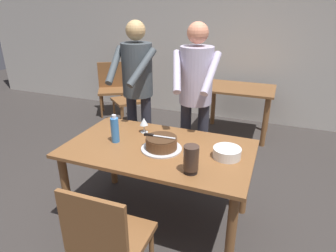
{
  "coord_description": "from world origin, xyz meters",
  "views": [
    {
      "loc": [
        0.87,
        -2.02,
        1.87
      ],
      "look_at": [
        0.04,
        0.13,
        0.9
      ],
      "focal_mm": 31.24,
      "sensor_mm": 36.0,
      "label": 1
    }
  ],
  "objects_px": {
    "main_dining_table": "(159,158)",
    "cake_on_platter": "(161,144)",
    "background_chair_1": "(111,86)",
    "cake_knife": "(153,135)",
    "person_standing_beside": "(137,84)",
    "hurricane_lamp": "(191,159)",
    "plate_stack": "(227,153)",
    "background_chair_0": "(132,96)",
    "person_cutting_cake": "(196,91)",
    "water_bottle": "(115,130)",
    "background_table": "(238,98)",
    "wine_glass_near": "(144,122)",
    "chair_near_side": "(108,239)"
  },
  "relations": [
    {
      "from": "cake_on_platter",
      "to": "background_table",
      "type": "bearing_deg",
      "value": 82.22
    },
    {
      "from": "main_dining_table",
      "to": "cake_on_platter",
      "type": "bearing_deg",
      "value": -32.33
    },
    {
      "from": "person_cutting_cake",
      "to": "main_dining_table",
      "type": "bearing_deg",
      "value": -100.15
    },
    {
      "from": "plate_stack",
      "to": "wine_glass_near",
      "type": "bearing_deg",
      "value": 166.11
    },
    {
      "from": "main_dining_table",
      "to": "background_chair_1",
      "type": "relative_size",
      "value": 1.74
    },
    {
      "from": "chair_near_side",
      "to": "background_chair_0",
      "type": "xyz_separation_m",
      "value": [
        -1.3,
        2.8,
        0.0
      ]
    },
    {
      "from": "cake_on_platter",
      "to": "background_chair_0",
      "type": "xyz_separation_m",
      "value": [
        -1.34,
        2.0,
        -0.31
      ]
    },
    {
      "from": "wine_glass_near",
      "to": "background_chair_0",
      "type": "height_order",
      "value": "background_chair_0"
    },
    {
      "from": "hurricane_lamp",
      "to": "background_chair_1",
      "type": "height_order",
      "value": "hurricane_lamp"
    },
    {
      "from": "hurricane_lamp",
      "to": "wine_glass_near",
      "type": "bearing_deg",
      "value": 139.86
    },
    {
      "from": "person_standing_beside",
      "to": "plate_stack",
      "type": "bearing_deg",
      "value": -30.84
    },
    {
      "from": "main_dining_table",
      "to": "chair_near_side",
      "type": "bearing_deg",
      "value": -89.83
    },
    {
      "from": "cake_knife",
      "to": "background_table",
      "type": "xyz_separation_m",
      "value": [
        0.38,
        2.23,
        -0.29
      ]
    },
    {
      "from": "plate_stack",
      "to": "main_dining_table",
      "type": "bearing_deg",
      "value": -176.48
    },
    {
      "from": "plate_stack",
      "to": "cake_on_platter",
      "type": "bearing_deg",
      "value": -173.65
    },
    {
      "from": "background_chair_0",
      "to": "cake_on_platter",
      "type": "bearing_deg",
      "value": -56.18
    },
    {
      "from": "cake_knife",
      "to": "person_cutting_cake",
      "type": "height_order",
      "value": "person_cutting_cake"
    },
    {
      "from": "main_dining_table",
      "to": "person_standing_beside",
      "type": "xyz_separation_m",
      "value": [
        -0.53,
        0.69,
        0.43
      ]
    },
    {
      "from": "cake_knife",
      "to": "water_bottle",
      "type": "relative_size",
      "value": 1.08
    },
    {
      "from": "main_dining_table",
      "to": "wine_glass_near",
      "type": "bearing_deg",
      "value": 136.01
    },
    {
      "from": "cake_knife",
      "to": "person_cutting_cake",
      "type": "distance_m",
      "value": 0.74
    },
    {
      "from": "person_cutting_cake",
      "to": "chair_near_side",
      "type": "relative_size",
      "value": 1.91
    },
    {
      "from": "cake_knife",
      "to": "plate_stack",
      "type": "distance_m",
      "value": 0.61
    },
    {
      "from": "background_table",
      "to": "wine_glass_near",
      "type": "bearing_deg",
      "value": -106.62
    },
    {
      "from": "cake_on_platter",
      "to": "water_bottle",
      "type": "relative_size",
      "value": 1.36
    },
    {
      "from": "main_dining_table",
      "to": "cake_knife",
      "type": "distance_m",
      "value": 0.23
    },
    {
      "from": "background_chair_0",
      "to": "background_chair_1",
      "type": "xyz_separation_m",
      "value": [
        -0.62,
        0.38,
        0.0
      ]
    },
    {
      "from": "plate_stack",
      "to": "person_standing_beside",
      "type": "distance_m",
      "value": 1.32
    },
    {
      "from": "cake_on_platter",
      "to": "cake_knife",
      "type": "distance_m",
      "value": 0.1
    },
    {
      "from": "cake_knife",
      "to": "background_chair_1",
      "type": "relative_size",
      "value": 0.3
    },
    {
      "from": "chair_near_side",
      "to": "background_chair_1",
      "type": "bearing_deg",
      "value": 121.19
    },
    {
      "from": "water_bottle",
      "to": "background_chair_0",
      "type": "height_order",
      "value": "water_bottle"
    },
    {
      "from": "background_table",
      "to": "background_chair_0",
      "type": "xyz_separation_m",
      "value": [
        -1.64,
        -0.23,
        -0.09
      ]
    },
    {
      "from": "person_standing_beside",
      "to": "person_cutting_cake",
      "type": "bearing_deg",
      "value": -2.63
    },
    {
      "from": "cake_on_platter",
      "to": "person_standing_beside",
      "type": "height_order",
      "value": "person_standing_beside"
    },
    {
      "from": "main_dining_table",
      "to": "chair_near_side",
      "type": "xyz_separation_m",
      "value": [
        0.0,
        -0.83,
        -0.15
      ]
    },
    {
      "from": "cake_knife",
      "to": "background_chair_1",
      "type": "bearing_deg",
      "value": 128.46
    },
    {
      "from": "main_dining_table",
      "to": "background_chair_0",
      "type": "height_order",
      "value": "background_chair_0"
    },
    {
      "from": "background_chair_0",
      "to": "person_cutting_cake",
      "type": "bearing_deg",
      "value": -42.7
    },
    {
      "from": "person_cutting_cake",
      "to": "chair_near_side",
      "type": "bearing_deg",
      "value": -94.45
    },
    {
      "from": "person_standing_beside",
      "to": "chair_near_side",
      "type": "distance_m",
      "value": 1.72
    },
    {
      "from": "person_cutting_cake",
      "to": "person_standing_beside",
      "type": "distance_m",
      "value": 0.65
    },
    {
      "from": "background_table",
      "to": "cake_on_platter",
      "type": "bearing_deg",
      "value": -97.78
    },
    {
      "from": "chair_near_side",
      "to": "background_chair_0",
      "type": "height_order",
      "value": "same"
    },
    {
      "from": "plate_stack",
      "to": "background_table",
      "type": "distance_m",
      "value": 2.19
    },
    {
      "from": "main_dining_table",
      "to": "person_standing_beside",
      "type": "height_order",
      "value": "person_standing_beside"
    },
    {
      "from": "cake_knife",
      "to": "background_chair_1",
      "type": "xyz_separation_m",
      "value": [
        -1.89,
        2.38,
        -0.37
      ]
    },
    {
      "from": "hurricane_lamp",
      "to": "main_dining_table",
      "type": "bearing_deg",
      "value": 142.66
    },
    {
      "from": "background_chair_1",
      "to": "cake_knife",
      "type": "bearing_deg",
      "value": -51.54
    },
    {
      "from": "plate_stack",
      "to": "hurricane_lamp",
      "type": "distance_m",
      "value": 0.38
    }
  ]
}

